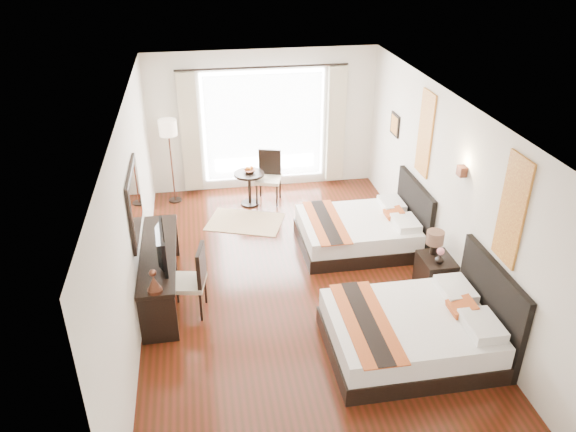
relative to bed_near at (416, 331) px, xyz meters
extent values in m
cube|color=#37190A|center=(-1.25, 1.60, -0.31)|extent=(4.50, 7.50, 0.01)
cube|color=white|center=(-1.25, 1.60, 2.48)|extent=(4.50, 7.50, 0.02)
cube|color=silver|center=(1.00, 1.60, 1.09)|extent=(0.01, 7.50, 2.80)
cube|color=silver|center=(-3.49, 1.60, 1.09)|extent=(0.01, 7.50, 2.80)
cube|color=silver|center=(-1.25, 5.35, 1.09)|extent=(4.50, 0.01, 2.80)
cube|color=silver|center=(-1.25, -2.14, 1.09)|extent=(4.50, 0.01, 2.80)
cube|color=white|center=(-1.25, 5.33, 0.99)|extent=(2.40, 0.02, 2.20)
cube|color=white|center=(-1.25, 5.27, 0.99)|extent=(2.30, 0.02, 2.10)
cube|color=#BFB494|center=(-2.70, 5.23, 0.97)|extent=(0.35, 0.14, 2.35)
cube|color=#BFB494|center=(0.20, 5.23, 0.97)|extent=(0.35, 0.14, 2.35)
cube|color=#9C3616|center=(0.98, 0.00, 1.64)|extent=(0.03, 0.50, 1.35)
cube|color=#9C3616|center=(0.98, 2.66, 1.64)|extent=(0.03, 0.50, 1.35)
cube|color=#49261A|center=(0.94, 1.24, 1.61)|extent=(0.10, 0.14, 0.14)
cube|color=black|center=(-3.47, 1.78, 1.24)|extent=(0.04, 1.25, 0.95)
cube|color=white|center=(-3.44, 1.78, 1.24)|extent=(0.01, 1.12, 0.82)
cube|color=black|center=(-0.11, 0.00, -0.19)|extent=(2.04, 1.59, 0.25)
cube|color=white|center=(-0.11, 0.00, 0.09)|extent=(1.98, 1.55, 0.30)
cube|color=black|center=(0.95, 0.00, 0.29)|extent=(0.08, 1.59, 1.19)
cube|color=#964B18|center=(-0.68, 0.00, 0.24)|extent=(0.55, 1.65, 0.02)
cube|color=black|center=(-0.04, 2.66, -0.19)|extent=(1.90, 1.48, 0.23)
cube|color=white|center=(-0.04, 2.66, 0.06)|extent=(1.84, 1.44, 0.28)
cube|color=black|center=(0.95, 2.66, 0.25)|extent=(0.08, 1.48, 1.11)
cube|color=#964B18|center=(-0.57, 2.66, 0.21)|extent=(0.51, 1.54, 0.02)
cube|color=black|center=(0.77, 1.24, -0.04)|extent=(0.46, 0.57, 0.55)
cylinder|color=black|center=(0.76, 1.38, 0.30)|extent=(0.11, 0.11, 0.22)
cylinder|color=#452E21|center=(0.76, 1.38, 0.51)|extent=(0.26, 0.26, 0.20)
imported|color=black|center=(0.75, 1.12, 0.26)|extent=(0.16, 0.16, 0.14)
cube|color=black|center=(-3.24, 1.78, 0.07)|extent=(0.50, 2.20, 0.76)
imported|color=black|center=(-3.22, 1.47, 0.70)|extent=(0.18, 0.88, 0.50)
cube|color=#B7A38D|center=(-2.85, 1.31, 0.17)|extent=(0.57, 0.57, 0.06)
cube|color=black|center=(-2.64, 1.27, 0.47)|extent=(0.14, 0.45, 0.54)
cylinder|color=black|center=(-3.09, 4.92, -0.29)|extent=(0.25, 0.25, 0.03)
cylinder|color=#49261A|center=(-3.09, 4.92, 0.42)|extent=(0.03, 0.03, 1.41)
cylinder|color=beige|center=(-3.09, 4.92, 1.21)|extent=(0.33, 0.33, 0.29)
cylinder|color=black|center=(-1.64, 4.53, 0.02)|extent=(0.58, 0.58, 0.66)
imported|color=#4D341B|center=(-1.63, 4.55, 0.38)|extent=(0.27, 0.27, 0.05)
cube|color=#B7A38D|center=(-1.27, 4.60, 0.16)|extent=(0.59, 0.59, 0.06)
cube|color=black|center=(-1.20, 4.80, 0.44)|extent=(0.43, 0.18, 0.52)
cube|color=tan|center=(-1.81, 3.81, -0.30)|extent=(1.56, 1.31, 0.01)
camera|label=1|loc=(-2.54, -5.25, 4.64)|focal=35.00mm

